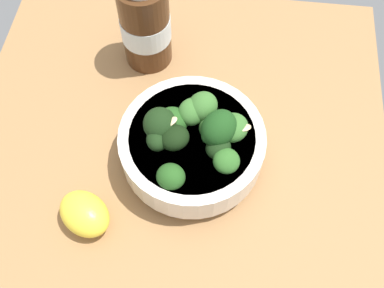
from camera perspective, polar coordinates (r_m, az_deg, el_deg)
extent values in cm
cube|color=#996D42|center=(65.60, -2.05, -0.72)|extent=(59.07, 59.07, 4.54)
cylinder|color=silver|center=(61.71, 0.00, -1.44)|extent=(10.36, 10.36, 1.53)
cylinder|color=silver|center=(59.01, 0.00, -0.08)|extent=(18.83, 18.83, 4.59)
cylinder|color=beige|center=(57.35, 0.00, 0.83)|extent=(16.10, 16.10, 0.80)
cylinder|color=#3C7A32|center=(58.68, 4.94, 1.08)|extent=(2.03, 1.97, 1.80)
ellipsoid|color=#386B2B|center=(56.99, 5.09, 2.06)|extent=(5.79, 5.54, 3.75)
cylinder|color=#4A8F3C|center=(55.97, -2.62, -4.84)|extent=(1.68, 1.75, 1.61)
ellipsoid|color=#23511C|center=(54.48, -2.69, -4.14)|extent=(5.39, 5.88, 4.89)
cylinder|color=#589D47|center=(58.86, -0.04, 3.16)|extent=(1.35, 1.58, 1.69)
ellipsoid|color=#386B2B|center=(57.40, -0.04, 4.07)|extent=(5.01, 5.25, 4.05)
cylinder|color=#589D47|center=(56.83, 2.24, 0.44)|extent=(1.30, 1.41, 1.32)
ellipsoid|color=#194216|center=(55.71, 2.29, 1.09)|extent=(3.02, 3.08, 3.16)
cylinder|color=#4A8F3C|center=(58.15, -3.88, 1.52)|extent=(1.81, 1.77, 1.60)
ellipsoid|color=black|center=(56.61, -3.98, 2.44)|extent=(6.92, 7.01, 5.29)
cylinder|color=#589D47|center=(56.62, 4.24, -2.88)|extent=(1.58, 1.69, 1.45)
ellipsoid|color=#2D6023|center=(55.16, 4.35, -2.14)|extent=(4.96, 4.98, 2.94)
cylinder|color=#2F662B|center=(59.13, 1.27, 3.79)|extent=(2.10, 2.13, 1.33)
ellipsoid|color=#386B2B|center=(57.65, 1.31, 4.73)|extent=(6.23, 5.78, 4.98)
cylinder|color=#2F662B|center=(57.51, -4.28, -0.18)|extent=(1.49, 1.56, 1.60)
ellipsoid|color=black|center=(56.17, -4.38, 0.57)|extent=(3.25, 4.49, 3.76)
cylinder|color=#2F662B|center=(57.31, 3.25, -1.10)|extent=(1.33, 1.44, 1.09)
ellipsoid|color=black|center=(56.15, 3.32, -0.48)|extent=(4.50, 4.62, 3.48)
cylinder|color=#2F662B|center=(57.52, 3.30, 1.08)|extent=(2.25, 2.28, 1.49)
ellipsoid|color=#194216|center=(55.95, 3.39, 2.01)|extent=(7.24, 6.83, 6.05)
cylinder|color=#589D47|center=(57.14, -2.17, -0.04)|extent=(2.09, 1.90, 1.52)
ellipsoid|color=black|center=(55.67, -2.23, 0.79)|extent=(5.53, 5.68, 4.28)
cylinder|color=#3C7A32|center=(59.04, -2.63, 2.17)|extent=(2.00, 1.79, 1.59)
ellipsoid|color=#23511C|center=(57.66, -2.70, 3.00)|extent=(5.88, 6.03, 4.61)
cylinder|color=#2F662B|center=(58.25, 2.61, 1.16)|extent=(1.76, 1.64, 1.42)
ellipsoid|color=#386B2B|center=(56.89, 2.67, 1.95)|extent=(5.66, 4.68, 4.91)
cylinder|color=#3C7A32|center=(58.57, 3.51, 0.79)|extent=(1.28, 1.52, 1.64)
ellipsoid|color=#194216|center=(57.31, 3.59, 1.50)|extent=(3.40, 3.50, 3.19)
ellipsoid|color=#DBBC84|center=(55.48, -3.03, 2.06)|extent=(1.40, 1.98, 0.72)
ellipsoid|color=#DBBC84|center=(56.09, 6.65, 2.05)|extent=(2.07, 1.78, 0.75)
ellipsoid|color=#DBBC84|center=(55.33, -2.40, 2.78)|extent=(2.01, 1.97, 0.74)
ellipsoid|color=yellow|center=(58.40, -13.34, -8.52)|extent=(8.77, 8.28, 4.34)
cylinder|color=#472814|center=(67.46, -5.89, 14.73)|extent=(7.16, 7.16, 13.89)
cylinder|color=silver|center=(67.84, -5.85, 14.43)|extent=(7.31, 7.31, 3.84)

